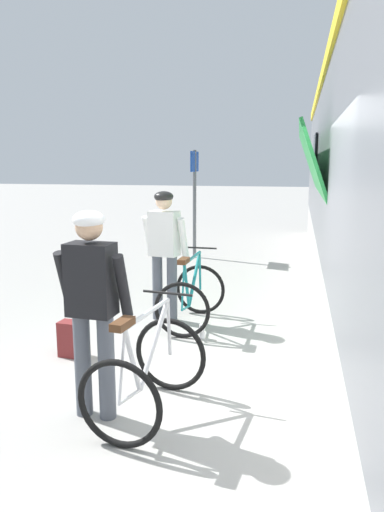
# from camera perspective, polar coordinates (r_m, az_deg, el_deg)

# --- Properties ---
(ground_plane) EXTENTS (80.00, 80.00, 0.00)m
(ground_plane) POSITION_cam_1_polar(r_m,az_deg,el_deg) (4.80, 0.07, -15.50)
(ground_plane) COLOR #A09E99
(cyclist_near_in_white) EXTENTS (0.65, 0.38, 1.76)m
(cyclist_near_in_white) POSITION_cam_1_polar(r_m,az_deg,el_deg) (6.55, -3.25, 1.39)
(cyclist_near_in_white) COLOR #4C515B
(cyclist_near_in_white) RESTS_ON ground
(cyclist_far_in_dark) EXTENTS (0.62, 0.33, 1.76)m
(cyclist_far_in_dark) POSITION_cam_1_polar(r_m,az_deg,el_deg) (4.08, -11.61, -4.68)
(cyclist_far_in_dark) COLOR #4C515B
(cyclist_far_in_dark) RESTS_ON ground
(bicycle_near_teal) EXTENTS (0.74, 1.09, 0.99)m
(bicycle_near_teal) POSITION_cam_1_polar(r_m,az_deg,el_deg) (6.46, -0.04, -4.67)
(bicycle_near_teal) COLOR black
(bicycle_near_teal) RESTS_ON ground
(bicycle_far_silver) EXTENTS (0.84, 1.15, 0.99)m
(bicycle_far_silver) POSITION_cam_1_polar(r_m,az_deg,el_deg) (4.24, -5.27, -13.30)
(bicycle_far_silver) COLOR black
(bicycle_far_silver) RESTS_ON ground
(backpack_on_platform) EXTENTS (0.30, 0.20, 0.40)m
(backpack_on_platform) POSITION_cam_1_polar(r_m,az_deg,el_deg) (5.67, -13.84, -9.39)
(backpack_on_platform) COLOR maroon
(backpack_on_platform) RESTS_ON ground
(water_bottle_near_the_bikes) EXTENTS (0.07, 0.07, 0.18)m
(water_bottle_near_the_bikes) POSITION_cam_1_polar(r_m,az_deg,el_deg) (6.07, 1.19, -8.79)
(water_bottle_near_the_bikes) COLOR silver
(water_bottle_near_the_bikes) RESTS_ON ground
(platform_sign_post) EXTENTS (0.08, 0.70, 2.40)m
(platform_sign_post) POSITION_cam_1_polar(r_m,az_deg,el_deg) (10.95, 0.30, 8.23)
(platform_sign_post) COLOR #595B60
(platform_sign_post) RESTS_ON ground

